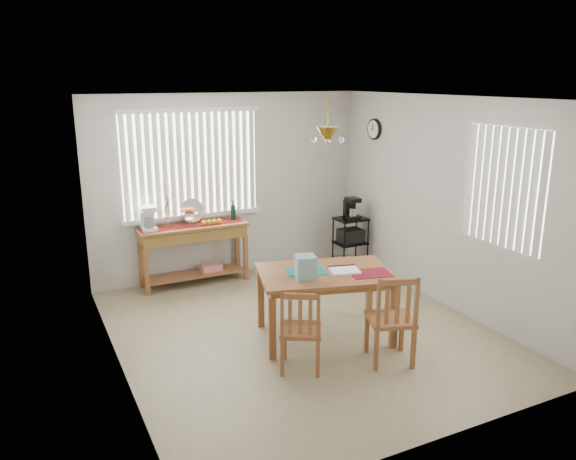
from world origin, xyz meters
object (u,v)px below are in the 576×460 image
dining_table (325,279)px  chair_left (301,330)px  wire_cart (350,238)px  cart_items (351,208)px  sideboard (194,240)px  chair_right (392,320)px

dining_table → chair_left: chair_left is taller
dining_table → wire_cart: bearing=51.1°
cart_items → chair_left: bearing=-130.8°
sideboard → dining_table: (0.79, -2.25, 0.05)m
sideboard → chair_right: bearing=-70.3°
cart_items → dining_table: cart_items is taller
wire_cart → chair_left: size_ratio=0.89×
cart_items → chair_right: bearing=-114.3°
dining_table → sideboard: bearing=109.2°
dining_table → chair_left: 0.83m
wire_cart → dining_table: (-1.53, -1.90, 0.22)m
dining_table → chair_right: 0.89m
cart_items → dining_table: size_ratio=0.20×
cart_items → chair_right: (-1.23, -2.72, -0.45)m
chair_left → wire_cart: bearing=49.1°
chair_left → chair_right: 0.93m
sideboard → cart_items: 2.36m
sideboard → cart_items: (2.32, -0.35, 0.28)m
wire_cart → chair_right: (-1.23, -2.71, 0.01)m
sideboard → wire_cart: (2.32, -0.35, -0.17)m
dining_table → chair_right: bearing=-69.2°
cart_items → chair_left: (-2.11, -2.45, -0.49)m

